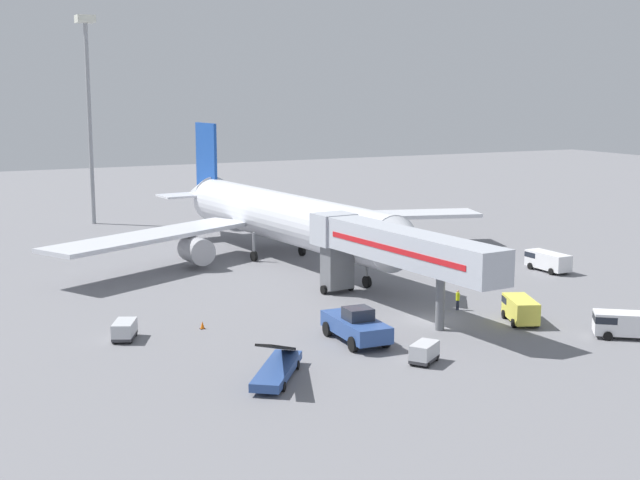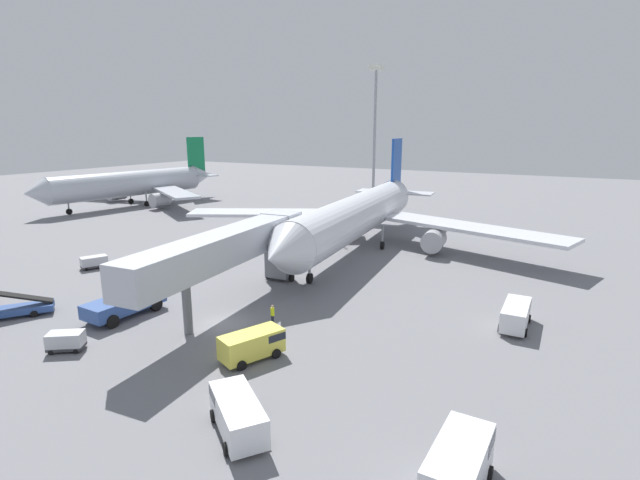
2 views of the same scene
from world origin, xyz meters
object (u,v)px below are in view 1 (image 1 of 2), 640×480
(jet_bridge, at_px, (391,247))
(apron_light_mast, at_px, (88,82))
(service_van_far_left, at_px, (626,323))
(baggage_cart_mid_center, at_px, (124,329))
(airplane_at_gate, at_px, (281,217))
(safety_cone_alpha, at_px, (202,325))
(belt_loader_truck, at_px, (277,367))
(service_van_outer_right, at_px, (547,260))
(pushback_tug, at_px, (356,326))
(service_van_near_left, at_px, (520,308))
(baggage_cart_far_center, at_px, (424,352))
(ground_crew_worker_foreground, at_px, (458,299))

(jet_bridge, height_order, apron_light_mast, apron_light_mast)
(service_van_far_left, height_order, baggage_cart_mid_center, service_van_far_left)
(airplane_at_gate, height_order, safety_cone_alpha, airplane_at_gate)
(belt_loader_truck, xyz_separation_m, service_van_outer_right, (38.01, 18.89, 0.33))
(pushback_tug, xyz_separation_m, baggage_cart_mid_center, (-15.02, 8.04, -0.44))
(airplane_at_gate, distance_m, pushback_tug, 32.39)
(service_van_near_left, bearing_deg, pushback_tug, 176.37)
(jet_bridge, bearing_deg, pushback_tug, -136.15)
(service_van_far_left, distance_m, baggage_cart_far_center, 16.78)
(service_van_near_left, bearing_deg, jet_bridge, 135.58)
(service_van_near_left, distance_m, apron_light_mast, 72.06)
(belt_loader_truck, height_order, baggage_cart_far_center, belt_loader_truck)
(service_van_far_left, relative_size, baggage_cart_mid_center, 1.63)
(service_van_near_left, xyz_separation_m, baggage_cart_far_center, (-12.55, -5.56, -0.35))
(service_van_far_left, relative_size, ground_crew_worker_foreground, 3.00)
(service_van_outer_right, xyz_separation_m, ground_crew_worker_foreground, (-17.36, -9.20, -0.21))
(service_van_outer_right, bearing_deg, jet_bridge, -162.29)
(jet_bridge, distance_m, belt_loader_truck, 19.75)
(pushback_tug, height_order, baggage_cart_mid_center, pushback_tug)
(belt_loader_truck, bearing_deg, safety_cone_alpha, 91.70)
(jet_bridge, distance_m, service_van_far_left, 19.03)
(service_van_outer_right, distance_m, baggage_cart_mid_center, 44.86)
(service_van_far_left, bearing_deg, safety_cone_alpha, 149.31)
(airplane_at_gate, bearing_deg, service_van_far_left, -74.81)
(airplane_at_gate, bearing_deg, pushback_tug, -103.97)
(service_van_near_left, relative_size, service_van_far_left, 0.94)
(service_van_far_left, bearing_deg, baggage_cart_mid_center, 154.49)
(airplane_at_gate, relative_size, safety_cone_alpha, 87.66)
(service_van_outer_right, relative_size, ground_crew_worker_foreground, 2.99)
(pushback_tug, relative_size, apron_light_mast, 0.25)
(service_van_near_left, height_order, safety_cone_alpha, service_van_near_left)
(airplane_at_gate, relative_size, ground_crew_worker_foreground, 30.84)
(service_van_near_left, xyz_separation_m, safety_cone_alpha, (-23.19, 9.22, -0.83))
(airplane_at_gate, bearing_deg, apron_light_mast, 109.91)
(jet_bridge, height_order, service_van_outer_right, jet_bridge)
(service_van_near_left, bearing_deg, service_van_far_left, -59.32)
(pushback_tug, bearing_deg, airplane_at_gate, 76.03)
(belt_loader_truck, distance_m, service_van_outer_right, 42.44)
(baggage_cart_far_center, relative_size, apron_light_mast, 0.10)
(airplane_at_gate, xyz_separation_m, jet_bridge, (-1.05, -24.79, 0.82))
(service_van_near_left, relative_size, service_van_outer_right, 0.94)
(airplane_at_gate, xyz_separation_m, ground_crew_worker_foreground, (4.34, -26.73, -3.71))
(pushback_tug, height_order, service_van_near_left, pushback_tug)
(ground_crew_worker_foreground, bearing_deg, airplane_at_gate, 99.21)
(baggage_cart_mid_center, bearing_deg, ground_crew_worker_foreground, -7.37)
(jet_bridge, distance_m, apron_light_mast, 62.38)
(jet_bridge, xyz_separation_m, pushback_tug, (-6.73, -6.47, -4.21))
(belt_loader_truck, relative_size, baggage_cart_mid_center, 2.23)
(safety_cone_alpha, relative_size, apron_light_mast, 0.02)
(belt_loader_truck, height_order, baggage_cart_mid_center, belt_loader_truck)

